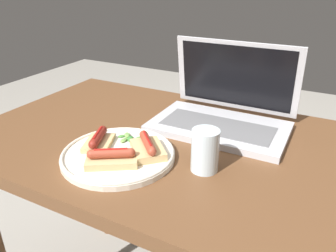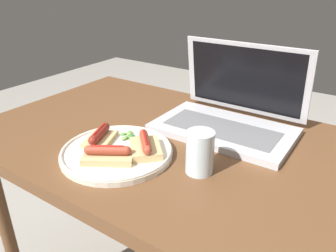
% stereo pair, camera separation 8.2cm
% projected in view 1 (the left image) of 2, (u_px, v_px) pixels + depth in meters
% --- Properties ---
extents(desk, '(1.15, 0.68, 0.76)m').
position_uv_depth(desk, '(176.00, 164.00, 0.92)').
color(desk, brown).
rests_on(desk, ground_plane).
extents(laptop, '(0.38, 0.26, 0.23)m').
position_uv_depth(laptop, '(224.00, 112.00, 0.95)').
color(laptop, '#B7B7BC').
rests_on(laptop, desk).
extents(plate, '(0.28, 0.28, 0.02)m').
position_uv_depth(plate, '(118.00, 154.00, 0.79)').
color(plate, silver).
rests_on(plate, desk).
extents(sausage_toast_left, '(0.12, 0.12, 0.04)m').
position_uv_depth(sausage_toast_left, '(148.00, 147.00, 0.78)').
color(sausage_toast_left, tan).
rests_on(sausage_toast_left, plate).
extents(sausage_toast_middle, '(0.09, 0.11, 0.04)m').
position_uv_depth(sausage_toast_middle, '(98.00, 140.00, 0.82)').
color(sausage_toast_middle, tan).
rests_on(sausage_toast_middle, plate).
extents(sausage_toast_right, '(0.13, 0.11, 0.04)m').
position_uv_depth(sausage_toast_right, '(112.00, 158.00, 0.74)').
color(sausage_toast_right, tan).
rests_on(sausage_toast_right, plate).
extents(salad_pile, '(0.07, 0.06, 0.01)m').
position_uv_depth(salad_pile, '(129.00, 138.00, 0.86)').
color(salad_pile, '#709E4C').
rests_on(salad_pile, plate).
extents(drinking_glass, '(0.06, 0.06, 0.10)m').
position_uv_depth(drinking_glass, '(205.00, 150.00, 0.73)').
color(drinking_glass, silver).
rests_on(drinking_glass, desk).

